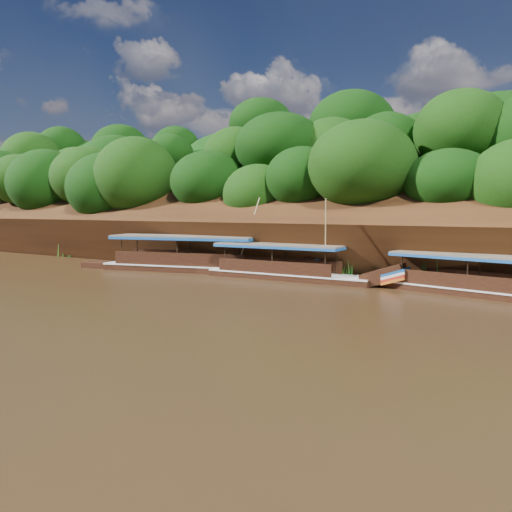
# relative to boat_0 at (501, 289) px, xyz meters

# --- Properties ---
(ground) EXTENTS (160.00, 160.00, 0.00)m
(ground) POSITION_rel_boat_0_xyz_m (-10.47, -7.60, -0.50)
(ground) COLOR black
(ground) RESTS_ON ground
(riverbank) EXTENTS (120.00, 30.06, 19.40)m
(riverbank) POSITION_rel_boat_0_xyz_m (-10.48, 15.12, 1.39)
(riverbank) COLOR black
(riverbank) RESTS_ON ground
(boat_0) EXTENTS (13.80, 4.32, 5.03)m
(boat_0) POSITION_rel_boat_0_xyz_m (0.00, 0.00, 0.00)
(boat_0) COLOR black
(boat_0) RESTS_ON ground
(boat_1) EXTENTS (13.70, 2.83, 5.80)m
(boat_1) POSITION_rel_boat_0_xyz_m (-12.26, 0.29, 0.03)
(boat_1) COLOR black
(boat_1) RESTS_ON ground
(boat_2) EXTENTS (17.22, 6.32, 6.06)m
(boat_2) POSITION_rel_boat_0_xyz_m (-20.10, 0.41, 0.11)
(boat_2) COLOR black
(boat_2) RESTS_ON ground
(reeds) EXTENTS (50.35, 2.31, 2.13)m
(reeds) POSITION_rel_boat_0_xyz_m (-14.03, 2.04, 0.37)
(reeds) COLOR #2B6A1A
(reeds) RESTS_ON ground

